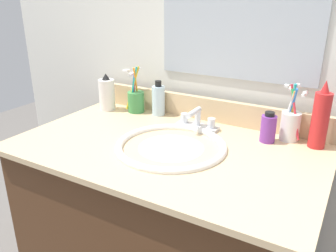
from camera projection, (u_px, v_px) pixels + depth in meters
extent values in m
cube|color=#4C2D19|center=(167.00, 246.00, 1.29)|extent=(0.97, 0.56, 0.79)
cube|color=#D1B284|center=(166.00, 148.00, 1.14)|extent=(1.01, 0.61, 0.02)
cube|color=#D1B284|center=(204.00, 108.00, 1.36)|extent=(1.01, 0.02, 0.09)
cube|color=silver|center=(208.00, 150.00, 1.48)|extent=(2.11, 0.04, 1.30)
torus|color=white|center=(171.00, 146.00, 1.12)|extent=(0.36, 0.36, 0.02)
ellipsoid|color=white|center=(171.00, 158.00, 1.14)|extent=(0.31, 0.31, 0.11)
cylinder|color=#B2B5BA|center=(171.00, 168.00, 1.15)|extent=(0.04, 0.04, 0.01)
cube|color=silver|center=(197.00, 126.00, 1.28)|extent=(0.16, 0.05, 0.01)
cylinder|color=silver|center=(198.00, 117.00, 1.27)|extent=(0.02, 0.02, 0.06)
cylinder|color=silver|center=(194.00, 112.00, 1.23)|extent=(0.02, 0.09, 0.02)
cylinder|color=silver|center=(184.00, 118.00, 1.30)|extent=(0.03, 0.03, 0.04)
cylinder|color=silver|center=(211.00, 123.00, 1.25)|extent=(0.03, 0.03, 0.04)
cylinder|color=red|center=(320.00, 121.00, 1.10)|extent=(0.05, 0.05, 0.18)
cone|color=red|center=(326.00, 87.00, 1.05)|extent=(0.03, 0.03, 0.04)
cylinder|color=silver|center=(158.00, 101.00, 1.40)|extent=(0.05, 0.05, 0.12)
cylinder|color=black|center=(158.00, 84.00, 1.38)|extent=(0.03, 0.03, 0.02)
cylinder|color=#7A3899|center=(268.00, 129.00, 1.15)|extent=(0.05, 0.05, 0.09)
cylinder|color=black|center=(270.00, 114.00, 1.13)|extent=(0.03, 0.03, 0.01)
cylinder|color=white|center=(107.00, 95.00, 1.47)|extent=(0.07, 0.07, 0.13)
cone|color=black|center=(106.00, 77.00, 1.44)|extent=(0.03, 0.03, 0.03)
cylinder|color=#3F8C47|center=(136.00, 102.00, 1.45)|extent=(0.07, 0.07, 0.09)
cylinder|color=orange|center=(136.00, 88.00, 1.44)|extent=(0.02, 0.06, 0.18)
cube|color=white|center=(138.00, 69.00, 1.43)|extent=(0.01, 0.02, 0.01)
cylinder|color=blue|center=(133.00, 91.00, 1.43)|extent=(0.03, 0.01, 0.16)
cube|color=white|center=(130.00, 75.00, 1.41)|extent=(0.01, 0.02, 0.01)
cylinder|color=#D8333F|center=(134.00, 90.00, 1.44)|extent=(0.02, 0.01, 0.16)
cube|color=white|center=(132.00, 74.00, 1.42)|extent=(0.01, 0.02, 0.01)
cylinder|color=#26B2B2|center=(133.00, 89.00, 1.42)|extent=(0.04, 0.04, 0.18)
cube|color=white|center=(127.00, 70.00, 1.39)|extent=(0.01, 0.02, 0.01)
cylinder|color=yellow|center=(133.00, 88.00, 1.42)|extent=(0.05, 0.04, 0.18)
cube|color=white|center=(125.00, 70.00, 1.39)|extent=(0.01, 0.02, 0.01)
cylinder|color=white|center=(290.00, 126.00, 1.17)|extent=(0.06, 0.06, 0.10)
cylinder|color=#26B2B2|center=(293.00, 110.00, 1.15)|extent=(0.01, 0.04, 0.19)
cube|color=white|center=(298.00, 85.00, 1.14)|extent=(0.01, 0.02, 0.01)
cylinder|color=green|center=(295.00, 114.00, 1.14)|extent=(0.05, 0.03, 0.17)
cube|color=white|center=(304.00, 95.00, 1.10)|extent=(0.01, 0.02, 0.01)
cylinder|color=#D8333F|center=(295.00, 112.00, 1.14)|extent=(0.06, 0.04, 0.18)
cube|color=white|center=(305.00, 93.00, 1.09)|extent=(0.01, 0.02, 0.01)
cylinder|color=blue|center=(291.00, 111.00, 1.16)|extent=(0.04, 0.06, 0.17)
cube|color=white|center=(291.00, 89.00, 1.16)|extent=(0.01, 0.02, 0.02)
cylinder|color=orange|center=(292.00, 113.00, 1.16)|extent=(0.02, 0.05, 0.16)
cube|color=white|center=(294.00, 92.00, 1.15)|extent=(0.01, 0.02, 0.01)
cylinder|color=white|center=(289.00, 110.00, 1.15)|extent=(0.04, 0.01, 0.19)
cube|color=white|center=(286.00, 86.00, 1.13)|extent=(0.01, 0.02, 0.01)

